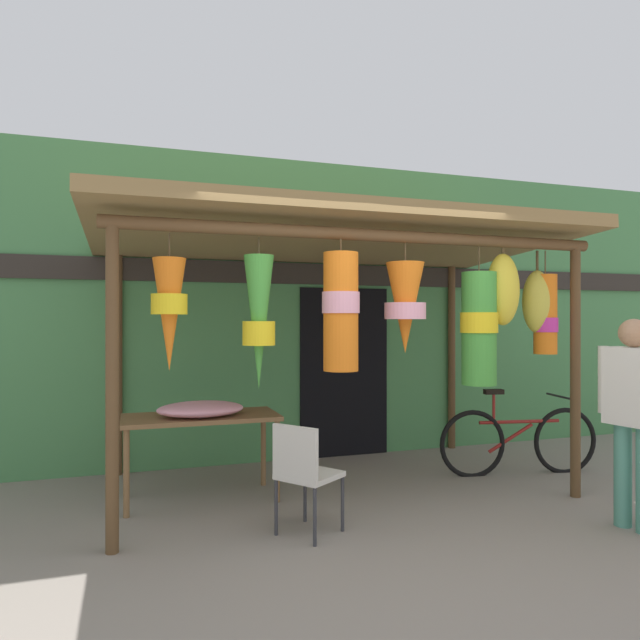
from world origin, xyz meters
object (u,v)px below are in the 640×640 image
object	(u,v)px
display_table	(201,424)
folding_chair	(304,469)
flower_heap_on_table	(202,409)
parked_bicycle	(519,441)
customer_foreground	(634,405)

from	to	relation	value
display_table	folding_chair	world-z (taller)	folding_chair
folding_chair	flower_heap_on_table	bearing A→B (deg)	120.84
display_table	parked_bicycle	bearing A→B (deg)	-3.23
folding_chair	customer_foreground	xyz separation A→B (m)	(2.46, -0.68, 0.46)
flower_heap_on_table	folding_chair	world-z (taller)	flower_heap_on_table
customer_foreground	display_table	bearing A→B (deg)	149.74
display_table	flower_heap_on_table	bearing A→B (deg)	-87.84
folding_chair	parked_bicycle	distance (m)	2.81
display_table	folding_chair	bearing A→B (deg)	-60.86
flower_heap_on_table	display_table	bearing A→B (deg)	92.16
folding_chair	customer_foreground	size ratio (longest dim) A/B	0.52
display_table	folding_chair	size ratio (longest dim) A/B	1.63
parked_bicycle	customer_foreground	xyz separation A→B (m)	(-0.19, -1.61, 0.61)
flower_heap_on_table	parked_bicycle	xyz separation A→B (m)	(3.27, -0.11, -0.48)
folding_chair	customer_foreground	world-z (taller)	customer_foreground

